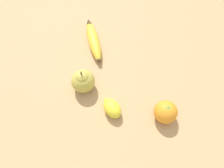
# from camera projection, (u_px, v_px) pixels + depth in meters

# --- Properties ---
(ground_plane) EXTENTS (3.00, 3.00, 0.00)m
(ground_plane) POSITION_uv_depth(u_px,v_px,m) (84.00, 77.00, 0.78)
(ground_plane) COLOR tan
(banana) EXTENTS (0.07, 0.21, 0.04)m
(banana) POSITION_uv_depth(u_px,v_px,m) (93.00, 40.00, 0.84)
(banana) COLOR gold
(banana) RESTS_ON ground_plane
(orange) EXTENTS (0.07, 0.07, 0.07)m
(orange) POSITION_uv_depth(u_px,v_px,m) (166.00, 112.00, 0.68)
(orange) COLOR orange
(orange) RESTS_ON ground_plane
(pear) EXTENTS (0.08, 0.08, 0.10)m
(pear) POSITION_uv_depth(u_px,v_px,m) (83.00, 81.00, 0.73)
(pear) COLOR #B7AD47
(pear) RESTS_ON ground_plane
(lemon) EXTENTS (0.08, 0.09, 0.05)m
(lemon) POSITION_uv_depth(u_px,v_px,m) (112.00, 108.00, 0.70)
(lemon) COLOR yellow
(lemon) RESTS_ON ground_plane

